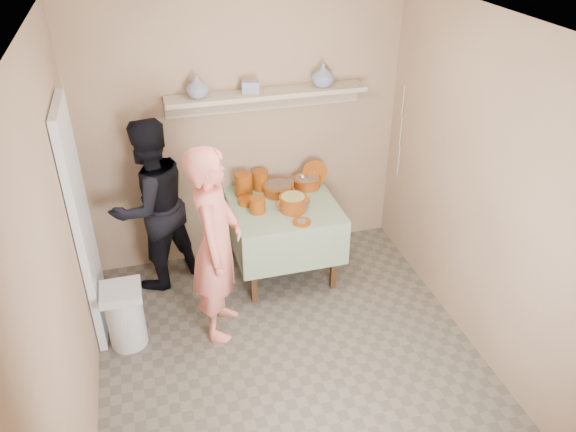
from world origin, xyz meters
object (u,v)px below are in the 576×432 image
object	(u,v)px
cazuela_rice	(293,202)
person_cook	(216,245)
serving_table	(283,215)
trash_bin	(125,316)
person_helper	(151,206)

from	to	relation	value
cazuela_rice	person_cook	bearing A→B (deg)	-147.22
serving_table	cazuela_rice	bearing A→B (deg)	-69.14
cazuela_rice	trash_bin	size ratio (longest dim) A/B	0.59
person_cook	person_helper	distance (m)	0.94
person_cook	cazuela_rice	size ratio (longest dim) A/B	5.14
cazuela_rice	serving_table	bearing A→B (deg)	110.86
person_cook	serving_table	world-z (taller)	person_cook
person_cook	serving_table	size ratio (longest dim) A/B	1.74
serving_table	cazuela_rice	size ratio (longest dim) A/B	2.95
cazuela_rice	trash_bin	xyz separation A→B (m)	(-1.55, -0.49, -0.56)
person_cook	person_helper	bearing A→B (deg)	47.17
serving_table	trash_bin	xyz separation A→B (m)	(-1.50, -0.63, -0.36)
serving_table	person_cook	bearing A→B (deg)	-138.42
person_helper	trash_bin	distance (m)	1.03
person_cook	trash_bin	world-z (taller)	person_cook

